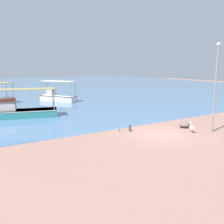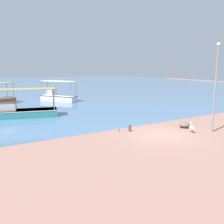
% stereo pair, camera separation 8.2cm
% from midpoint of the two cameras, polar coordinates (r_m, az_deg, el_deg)
% --- Properties ---
extents(ground, '(120.00, 120.00, 0.00)m').
position_cam_midpoint_polar(ground, '(19.00, 10.80, -5.05)').
color(ground, '#876155').
extents(harbor_water, '(110.00, 90.00, 0.00)m').
position_cam_midpoint_polar(harbor_water, '(62.87, -20.26, 5.37)').
color(harbor_water, '#45678C').
rests_on(harbor_water, ground).
extents(fishing_boat_outer, '(6.66, 3.58, 2.81)m').
position_cam_midpoint_polar(fishing_boat_outer, '(26.17, -19.97, 0.19)').
color(fishing_boat_outer, teal).
rests_on(fishing_boat_outer, harbor_water).
extents(fishing_boat_center, '(4.37, 5.35, 2.87)m').
position_cam_midpoint_polar(fishing_boat_center, '(36.52, -12.41, 3.45)').
color(fishing_boat_center, white).
rests_on(fishing_boat_center, harbor_water).
extents(pelican, '(0.37, 0.80, 0.80)m').
position_cam_midpoint_polar(pelican, '(20.05, 17.69, -3.44)').
color(pelican, '#E0997A').
rests_on(pelican, ground).
extents(lamp_post, '(0.28, 0.28, 6.72)m').
position_cam_midpoint_polar(lamp_post, '(20.34, 22.47, 6.03)').
color(lamp_post, gray).
rests_on(lamp_post, ground).
extents(mooring_bollard, '(0.21, 0.21, 0.59)m').
position_cam_midpoint_polar(mooring_bollard, '(19.50, 4.01, -3.52)').
color(mooring_bollard, '#47474C').
rests_on(mooring_bollard, ground).
extents(net_pile, '(1.02, 0.87, 0.45)m').
position_cam_midpoint_polar(net_pile, '(21.53, 16.24, -2.81)').
color(net_pile, '#63584C').
rests_on(net_pile, ground).
extents(glass_bottle, '(0.07, 0.07, 0.27)m').
position_cam_midpoint_polar(glass_bottle, '(19.45, 1.56, -4.17)').
color(glass_bottle, '#3F7F4C').
rests_on(glass_bottle, ground).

